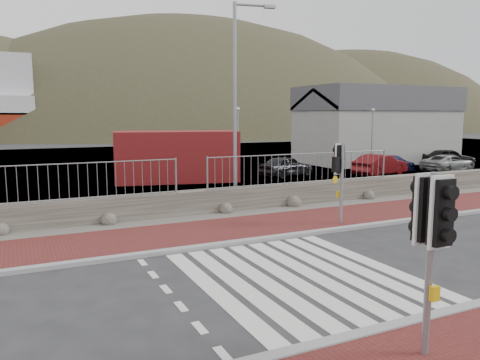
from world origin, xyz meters
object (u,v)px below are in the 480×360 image
car_a (286,166)px  car_b (380,165)px  traffic_signal_far (342,166)px  traffic_signal_near (432,226)px  car_c (391,164)px  car_e (449,157)px  shipping_container (177,156)px  streetlight (238,94)px  car_d (448,163)px

car_a → car_b: car_b is taller
traffic_signal_far → car_a: bearing=-126.8°
traffic_signal_near → car_a: (9.27, 19.27, -1.42)m
traffic_signal_near → car_c: size_ratio=0.71×
traffic_signal_near → car_a: 21.43m
car_a → car_e: car_e is taller
shipping_container → traffic_signal_far: bearing=-70.4°
streetlight → car_d: (17.44, 4.73, -3.90)m
car_b → car_e: car_b is taller
car_c → car_e: bearing=-94.6°
traffic_signal_far → car_a: traffic_signal_far is taller
traffic_signal_far → car_d: size_ratio=0.69×
streetlight → car_a: 10.60m
traffic_signal_far → car_e: 22.10m
traffic_signal_far → shipping_container: shipping_container is taller
car_a → car_c: size_ratio=0.91×
shipping_container → car_e: size_ratio=1.81×
car_a → traffic_signal_near: bearing=141.1°
streetlight → car_b: bearing=35.6°
car_d → car_b: bearing=78.2°
streetlight → car_a: streetlight is taller
traffic_signal_far → shipping_container: bearing=-96.6°
shipping_container → car_b: shipping_container is taller
car_a → car_e: size_ratio=0.98×
car_b → traffic_signal_near: bearing=126.9°
streetlight → car_b: (12.04, 5.14, -3.81)m
streetlight → car_a: bearing=60.1°
shipping_container → car_c: bearing=3.1°
traffic_signal_near → shipping_container: traffic_signal_near is taller
traffic_signal_far → car_e: bearing=-161.7°
traffic_signal_near → shipping_container: 20.33m
car_b → car_e: size_ratio=1.07×
car_c → car_d: car_c is taller
traffic_signal_near → car_e: size_ratio=0.77×
traffic_signal_far → streetlight: (-1.62, 4.47, 2.47)m
shipping_container → car_d: shipping_container is taller
car_a → car_d: bearing=-116.6°
traffic_signal_far → car_b: traffic_signal_far is taller
car_d → traffic_signal_far: bearing=112.7°
traffic_signal_far → car_e: (18.74, 11.63, -1.36)m
traffic_signal_near → car_a: size_ratio=0.78×
traffic_signal_near → car_d: 26.14m
streetlight → car_c: size_ratio=2.00×
car_a → car_d: (10.77, -2.56, -0.06)m
shipping_container → car_d: size_ratio=1.67×
car_b → car_d: 5.42m
car_e → car_a: bearing=107.3°
car_a → car_b: (5.37, -2.15, 0.03)m
traffic_signal_far → shipping_container: 12.74m
streetlight → car_d: bearing=27.7°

